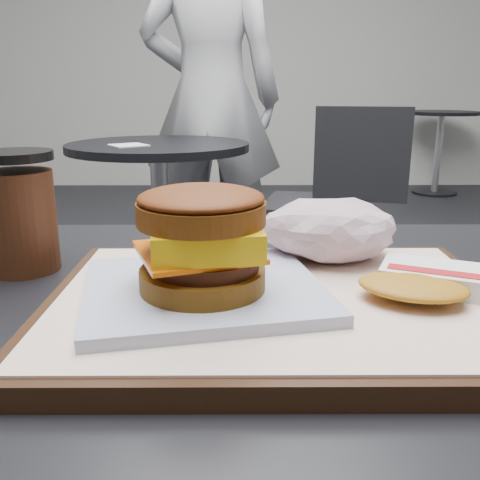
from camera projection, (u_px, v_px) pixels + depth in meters
name	position (u px, v px, depth m)	size (l,w,h in m)	color
serving_tray	(277.00, 305.00, 0.45)	(0.38, 0.28, 0.02)	black
breakfast_sandwich	(203.00, 252.00, 0.42)	(0.22, 0.20, 0.09)	silver
hash_brown	(426.00, 281.00, 0.44)	(0.13, 0.12, 0.02)	white
crumpled_wrapper	(329.00, 229.00, 0.53)	(0.13, 0.11, 0.06)	silver
coffee_cup	(19.00, 216.00, 0.55)	(0.08, 0.08, 0.12)	#3A1A0E
neighbor_table	(160.00, 194.00, 2.10)	(0.70, 0.70, 0.75)	black
napkin	(128.00, 145.00, 1.95)	(0.12, 0.12, 0.00)	white
neighbor_chair	(331.00, 194.00, 2.31)	(0.64, 0.50, 0.88)	#B4B4BA
patron	(211.00, 98.00, 2.49)	(0.66, 0.43, 1.81)	#B8B8BC
bg_table_far	(440.00, 132.00, 4.85)	(0.66, 0.66, 0.75)	black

